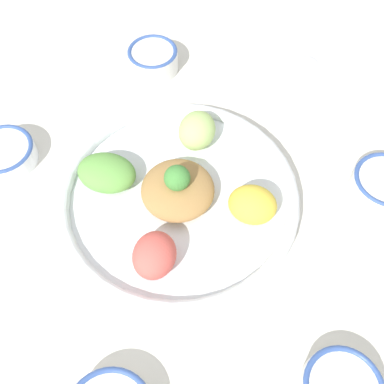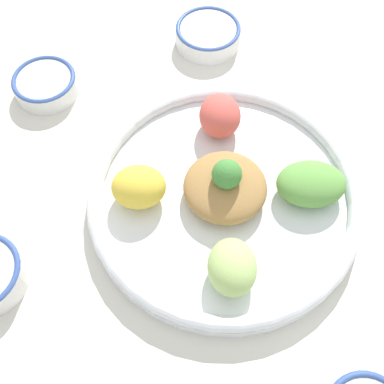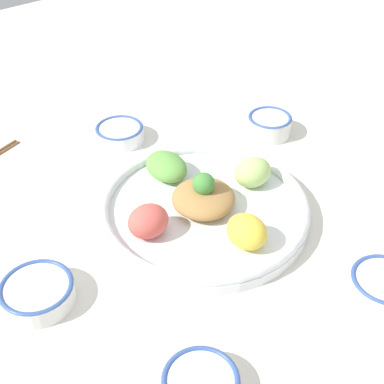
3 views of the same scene
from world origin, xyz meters
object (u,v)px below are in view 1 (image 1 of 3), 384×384
Objects in this scene: rice_bowl_plain at (153,58)px; sauce_bowl_far at (384,184)px; salad_platter at (178,195)px; serving_spoon_main at (296,57)px; rice_bowl_blue at (5,151)px.

rice_bowl_plain is 0.46m from sauce_bowl_far.
salad_platter is at bearing 106.63° from sauce_bowl_far.
sauce_bowl_far is at bearing -73.37° from salad_platter.
salad_platter reaches higher than rice_bowl_plain.
serving_spoon_main is (0.28, 0.16, -0.02)m from sauce_bowl_far.
rice_bowl_plain reaches higher than rice_bowl_blue.
salad_platter reaches higher than sauce_bowl_far.
rice_bowl_plain is 0.28m from serving_spoon_main.
serving_spoon_main is (0.35, -0.44, -0.02)m from rice_bowl_blue.
salad_platter is 0.30m from rice_bowl_blue.
rice_bowl_plain is 0.92× the size of sauce_bowl_far.
rice_bowl_plain is at bearing 65.98° from sauce_bowl_far.
rice_bowl_blue is 0.61m from sauce_bowl_far.
salad_platter reaches higher than rice_bowl_blue.
rice_bowl_plain is (0.28, 0.12, 0.00)m from salad_platter.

